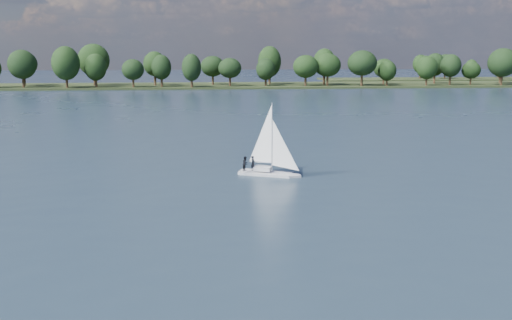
{
  "coord_description": "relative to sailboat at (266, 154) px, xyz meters",
  "views": [
    {
      "loc": [
        -12.38,
        -24.57,
        13.54
      ],
      "look_at": [
        -6.53,
        33.87,
        2.5
      ],
      "focal_mm": 40.0,
      "sensor_mm": 36.0,
      "label": 1
    }
  ],
  "objects": [
    {
      "name": "ground",
      "position": [
        5.01,
        62.26,
        -2.4
      ],
      "size": [
        700.0,
        700.0,
        0.0
      ],
      "primitive_type": "plane",
      "color": "#233342",
      "rests_on": "ground"
    },
    {
      "name": "far_shore",
      "position": [
        5.01,
        174.26,
        -2.4
      ],
      "size": [
        660.0,
        40.0,
        1.5
      ],
      "primitive_type": "cube",
      "color": "black",
      "rests_on": "ground"
    },
    {
      "name": "treeline",
      "position": [
        3.25,
        169.84,
        5.89
      ],
      "size": [
        562.86,
        73.47,
        18.77
      ],
      "color": "black",
      "rests_on": "ground"
    },
    {
      "name": "sailboat",
      "position": [
        0.0,
        0.0,
        0.0
      ],
      "size": [
        6.68,
        4.37,
        8.58
      ],
      "rotation": [
        0.0,
        0.0,
        -0.43
      ],
      "color": "silver",
      "rests_on": "ground"
    }
  ]
}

